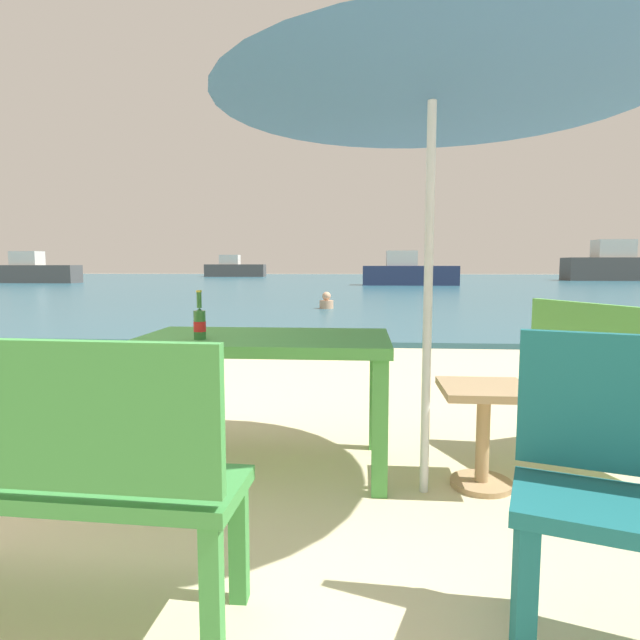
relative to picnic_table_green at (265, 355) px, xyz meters
The scene contains 13 objects.
ground_plane 0.95m from the picnic_table_green, 67.62° to the right, with size 120.00×120.00×0.00m, color beige.
sea_water 29.37m from the picnic_table_green, 89.49° to the left, with size 120.00×50.00×0.08m, color #2D6075.
picnic_table_green is the anchor object (origin of this frame).
beer_bottle_amber 0.41m from the picnic_table_green, 154.18° to the right, with size 0.07×0.07×0.26m.
patio_umbrella 1.73m from the picnic_table_green, 17.67° to the right, with size 2.10×2.10×2.30m.
side_table_wood 1.23m from the picnic_table_green, ahead, with size 0.44×0.44×0.54m.
bench_green_left 1.96m from the picnic_table_green, ahead, with size 0.81×1.24×0.95m.
bench_green_right 1.47m from the picnic_table_green, 107.19° to the right, with size 1.22×0.42×0.95m.
swimmer_person 9.89m from the picnic_table_green, 91.69° to the left, with size 0.34×0.34×0.41m.
boat_sailboat 24.66m from the picnic_table_green, 83.00° to the left, with size 4.85×1.32×1.76m.
boat_tanker 43.18m from the picnic_table_green, 103.86° to the left, with size 5.15×1.40×1.87m.
boat_ferry 37.80m from the picnic_table_green, 62.03° to the left, with size 7.38×2.01×2.68m.
boat_fishing_trawler 32.00m from the picnic_table_green, 124.97° to the left, with size 5.00×1.36×1.82m.
Camera 1 is at (0.28, -2.27, 1.16)m, focal length 29.46 mm.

